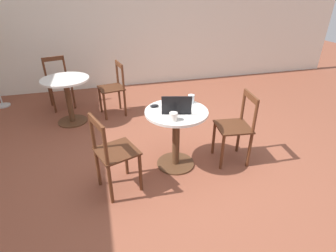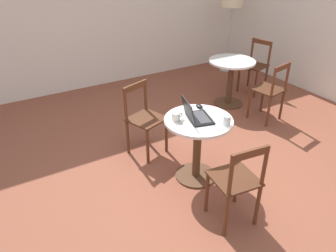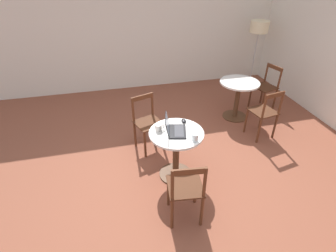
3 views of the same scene
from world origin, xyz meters
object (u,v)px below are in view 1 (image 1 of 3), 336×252
drinking_glass (191,99)px  chair_near_back (113,154)px  mouse (154,106)px  cafe_table_near (176,127)px  cafe_table_mid (67,92)px  chair_mid_right (59,82)px  chair_near_front (236,128)px  chair_mid_front (113,89)px  mug (173,116)px  laptop (176,108)px

drinking_glass → chair_near_back: bearing=113.8°
mouse → drinking_glass: size_ratio=1.02×
cafe_table_near → cafe_table_mid: size_ratio=1.00×
chair_mid_right → drinking_glass: chair_mid_right is taller
chair_near_back → chair_mid_right: same height
chair_near_front → cafe_table_mid: bearing=51.2°
chair_near_front → chair_mid_front: (1.73, 1.30, 0.00)m
drinking_glass → mouse: bearing=91.3°
cafe_table_near → chair_near_front: bearing=-96.8°
mouse → mug: mug is taller
chair_mid_front → chair_mid_right: (0.57, 0.90, 0.00)m
cafe_table_mid → chair_mid_front: 0.71m
chair_near_back → chair_mid_right: bearing=16.6°
cafe_table_mid → chair_mid_front: size_ratio=0.83×
mug → drinking_glass: 0.50m
mouse → mug: (-0.37, -0.12, 0.03)m
chair_near_back → chair_mid_front: bearing=-4.7°
chair_near_back → chair_mid_front: size_ratio=1.00×
mug → drinking_glass: drinking_glass is taller
chair_mid_front → laptop: laptop is taller
cafe_table_mid → mouse: bearing=-142.0°
cafe_table_near → mug: mug is taller
cafe_table_near → cafe_table_mid: (1.52, 1.28, 0.00)m
chair_near_back → chair_mid_right: size_ratio=1.00×
cafe_table_near → drinking_glass: (0.17, -0.23, 0.26)m
chair_mid_front → chair_mid_right: size_ratio=1.00×
laptop → drinking_glass: size_ratio=3.78×
chair_mid_front → mouse: bearing=-166.3°
cafe_table_near → chair_mid_right: (2.21, 1.47, -0.07)m
chair_near_front → mouse: size_ratio=8.68×
cafe_table_mid → chair_near_back: (-1.77, -0.54, -0.07)m
chair_near_front → mouse: chair_near_front is taller
mug → chair_near_front: bearing=-81.2°
cafe_table_near → drinking_glass: size_ratio=7.38×
cafe_table_mid → laptop: laptop is taller
chair_mid_right → drinking_glass: (-2.04, -1.70, 0.32)m
chair_mid_front → chair_near_back: bearing=175.3°
chair_near_back → chair_near_front: same height
mug → chair_mid_front: bearing=14.5°
chair_mid_right → drinking_glass: 2.68m
mouse → mug: bearing=-162.3°
chair_near_front → chair_near_back: bearing=96.7°
chair_near_front → laptop: bearing=85.3°
laptop → mouse: size_ratio=3.69×
chair_near_front → chair_mid_front: same height
mouse → drinking_glass: 0.45m
cafe_table_near → chair_mid_front: size_ratio=0.83×
chair_near_back → laptop: size_ratio=2.35×
chair_mid_right → cafe_table_near: bearing=-146.4°
cafe_table_near → mug: size_ratio=5.98×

